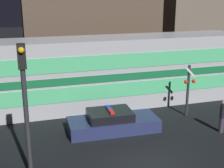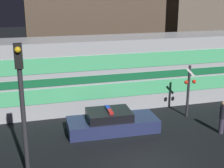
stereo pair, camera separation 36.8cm
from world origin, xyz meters
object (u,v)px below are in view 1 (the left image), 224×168
object	(u,v)px
train	(111,72)
crossing_signal_near	(188,88)
traffic_light_corner	(25,99)
pedestrian	(222,116)
police_car	(113,122)

from	to	relation	value
train	crossing_signal_near	world-z (taller)	train
crossing_signal_near	traffic_light_corner	bearing A→B (deg)	-157.34
pedestrian	traffic_light_corner	world-z (taller)	traffic_light_corner
pedestrian	crossing_signal_near	xyz separation A→B (m)	(-0.57, 2.52, 0.81)
pedestrian	crossing_signal_near	bearing A→B (deg)	102.65
police_car	crossing_signal_near	xyz separation A→B (m)	(4.78, 0.66, 1.25)
police_car	pedestrian	bearing A→B (deg)	-16.98
pedestrian	train	bearing A→B (deg)	126.54
police_car	traffic_light_corner	world-z (taller)	traffic_light_corner
pedestrian	crossing_signal_near	size ratio (longest dim) A/B	0.57
train	police_car	bearing A→B (deg)	-105.70
train	pedestrian	world-z (taller)	train
pedestrian	crossing_signal_near	distance (m)	2.71
pedestrian	traffic_light_corner	bearing A→B (deg)	-172.43
crossing_signal_near	train	bearing A→B (deg)	138.88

